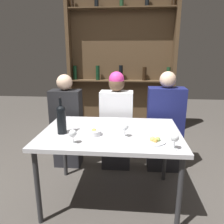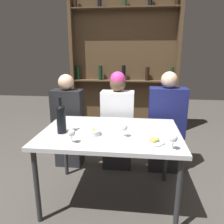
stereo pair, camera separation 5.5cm
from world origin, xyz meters
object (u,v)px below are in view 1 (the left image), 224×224
wine_glass_2 (175,138)px  food_plate_0 (153,140)px  snack_bowl (94,132)px  seated_person_left (67,124)px  seated_person_right (165,126)px  wine_glass_0 (125,128)px  wine_bottle (61,118)px  wine_glass_1 (73,134)px  seated_person_center (116,123)px

wine_glass_2 → food_plate_0: size_ratio=0.57×
snack_bowl → seated_person_left: bearing=122.3°
food_plate_0 → seated_person_right: bearing=75.1°
wine_glass_0 → food_plate_0: (0.24, -0.09, -0.07)m
wine_glass_0 → seated_person_left: (-0.75, 0.77, -0.25)m
seated_person_right → food_plate_0: bearing=-104.9°
wine_bottle → seated_person_left: 0.82m
wine_glass_1 → seated_person_left: 1.04m
wine_bottle → food_plate_0: size_ratio=1.53×
food_plate_0 → wine_glass_2: bearing=-41.2°
wine_glass_0 → wine_bottle: bearing=176.2°
wine_glass_0 → food_plate_0: wine_glass_0 is taller
seated_person_center → seated_person_right: size_ratio=1.00×
wine_glass_0 → seated_person_left: size_ratio=0.10×
wine_bottle → wine_glass_0: 0.58m
wine_glass_0 → food_plate_0: 0.26m
seated_person_left → seated_person_right: 1.22m
wine_glass_1 → seated_person_right: seated_person_right is taller
seated_person_center → wine_bottle: bearing=-121.3°
snack_bowl → seated_person_center: (0.15, 0.75, -0.16)m
wine_glass_2 → snack_bowl: size_ratio=0.95×
snack_bowl → wine_bottle: bearing=176.5°
wine_bottle → food_plate_0: (0.81, -0.13, -0.13)m
seated_person_left → seated_person_center: seated_person_center is taller
seated_person_center → food_plate_0: bearing=-67.3°
wine_bottle → food_plate_0: 0.83m
seated_person_center → wine_glass_0: bearing=-80.8°
wine_bottle → snack_bowl: bearing=-3.5°
wine_bottle → wine_glass_2: 0.99m
wine_glass_2 → wine_glass_1: bearing=177.1°
wine_glass_0 → seated_person_right: 0.93m
seated_person_left → wine_bottle: bearing=-76.3°
wine_glass_2 → seated_person_left: 1.53m
wine_glass_2 → seated_person_left: seated_person_left is taller
wine_glass_2 → snack_bowl: bearing=160.1°
seated_person_left → wine_glass_2: bearing=-41.2°
wine_glass_1 → food_plate_0: 0.66m
snack_bowl → seated_person_right: bearing=45.4°
wine_glass_2 → snack_bowl: wine_glass_2 is taller
seated_person_left → seated_person_right: size_ratio=0.96×
seated_person_right → seated_person_left: bearing=180.0°
wine_glass_0 → seated_person_center: seated_person_center is taller
wine_bottle → wine_glass_0: size_ratio=2.79×
wine_glass_1 → food_plate_0: wine_glass_1 is taller
seated_person_left → snack_bowl: bearing=-57.7°
food_plate_0 → seated_person_right: size_ratio=0.18×
food_plate_0 → snack_bowl: (-0.51, 0.11, 0.01)m
food_plate_0 → seated_person_left: (-0.99, 0.86, -0.18)m
wine_bottle → snack_bowl: wine_bottle is taller
wine_bottle → wine_glass_2: size_ratio=2.71×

